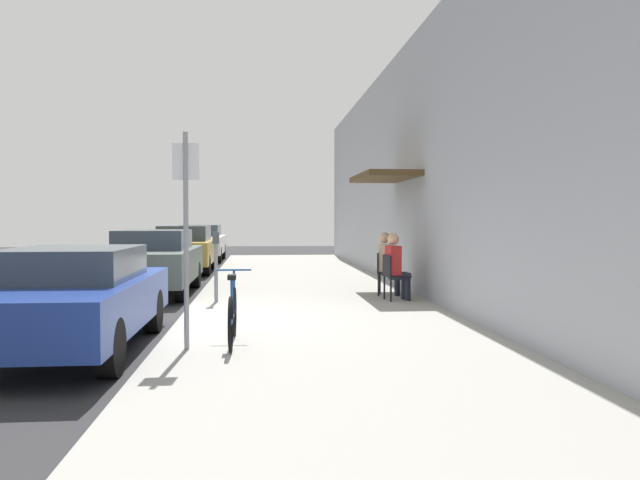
{
  "coord_description": "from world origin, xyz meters",
  "views": [
    {
      "loc": [
        1.29,
        -9.93,
        1.69
      ],
      "look_at": [
        2.66,
        4.87,
        1.2
      ],
      "focal_mm": 36.16,
      "sensor_mm": 36.0,
      "label": 1
    }
  ],
  "objects_px": {
    "parked_car_3": "(201,242)",
    "seated_patron_1": "(388,261)",
    "street_sign": "(186,223)",
    "cafe_chair_1": "(385,271)",
    "seated_patron_0": "(396,264)",
    "bicycle_0": "(233,315)",
    "parking_meter": "(216,261)",
    "parked_car_0": "(71,297)",
    "cafe_chair_0": "(393,274)",
    "parked_car_1": "(153,261)",
    "parked_car_2": "(184,248)"
  },
  "relations": [
    {
      "from": "parked_car_2",
      "to": "parked_car_3",
      "type": "relative_size",
      "value": 1.0
    },
    {
      "from": "parking_meter",
      "to": "bicycle_0",
      "type": "relative_size",
      "value": 0.77
    },
    {
      "from": "seated_patron_0",
      "to": "bicycle_0",
      "type": "bearing_deg",
      "value": -126.07
    },
    {
      "from": "parking_meter",
      "to": "street_sign",
      "type": "xyz_separation_m",
      "value": [
        -0.05,
        -4.42,
        0.75
      ]
    },
    {
      "from": "parked_car_3",
      "to": "bicycle_0",
      "type": "height_order",
      "value": "parked_car_3"
    },
    {
      "from": "cafe_chair_0",
      "to": "seated_patron_1",
      "type": "distance_m",
      "value": 0.86
    },
    {
      "from": "cafe_chair_0",
      "to": "seated_patron_0",
      "type": "height_order",
      "value": "seated_patron_0"
    },
    {
      "from": "parked_car_2",
      "to": "street_sign",
      "type": "xyz_separation_m",
      "value": [
        1.5,
        -12.71,
        0.88
      ]
    },
    {
      "from": "parking_meter",
      "to": "street_sign",
      "type": "relative_size",
      "value": 0.51
    },
    {
      "from": "bicycle_0",
      "to": "seated_patron_1",
      "type": "bearing_deg",
      "value": 58.85
    },
    {
      "from": "bicycle_0",
      "to": "parked_car_1",
      "type": "bearing_deg",
      "value": 107.44
    },
    {
      "from": "street_sign",
      "to": "parked_car_3",
      "type": "bearing_deg",
      "value": 94.7
    },
    {
      "from": "parking_meter",
      "to": "bicycle_0",
      "type": "xyz_separation_m",
      "value": [
        0.48,
        -4.12,
        -0.41
      ]
    },
    {
      "from": "street_sign",
      "to": "seated_patron_0",
      "type": "distance_m",
      "value": 5.63
    },
    {
      "from": "parked_car_3",
      "to": "street_sign",
      "type": "xyz_separation_m",
      "value": [
        1.5,
        -18.24,
        0.89
      ]
    },
    {
      "from": "parked_car_0",
      "to": "cafe_chair_1",
      "type": "height_order",
      "value": "parked_car_0"
    },
    {
      "from": "parked_car_3",
      "to": "cafe_chair_0",
      "type": "xyz_separation_m",
      "value": [
        4.92,
        -13.9,
        -0.13
      ]
    },
    {
      "from": "parked_car_3",
      "to": "seated_patron_1",
      "type": "distance_m",
      "value": 13.98
    },
    {
      "from": "seated_patron_0",
      "to": "seated_patron_1",
      "type": "bearing_deg",
      "value": 89.97
    },
    {
      "from": "street_sign",
      "to": "cafe_chair_1",
      "type": "bearing_deg",
      "value": 56.6
    },
    {
      "from": "parked_car_0",
      "to": "cafe_chair_1",
      "type": "bearing_deg",
      "value": 43.39
    },
    {
      "from": "seated_patron_0",
      "to": "cafe_chair_1",
      "type": "distance_m",
      "value": 0.87
    },
    {
      "from": "cafe_chair_1",
      "to": "seated_patron_0",
      "type": "bearing_deg",
      "value": -86.1
    },
    {
      "from": "cafe_chair_0",
      "to": "seated_patron_1",
      "type": "xyz_separation_m",
      "value": [
        0.06,
        0.84,
        0.19
      ]
    },
    {
      "from": "parked_car_0",
      "to": "parked_car_1",
      "type": "distance_m",
      "value": 6.24
    },
    {
      "from": "parking_meter",
      "to": "cafe_chair_1",
      "type": "height_order",
      "value": "parking_meter"
    },
    {
      "from": "parked_car_0",
      "to": "parked_car_1",
      "type": "xyz_separation_m",
      "value": [
        0.0,
        6.24,
        0.05
      ]
    },
    {
      "from": "parked_car_1",
      "to": "parked_car_2",
      "type": "height_order",
      "value": "parked_car_2"
    },
    {
      "from": "parking_meter",
      "to": "seated_patron_0",
      "type": "distance_m",
      "value": 3.43
    },
    {
      "from": "street_sign",
      "to": "parking_meter",
      "type": "bearing_deg",
      "value": 89.35
    },
    {
      "from": "seated_patron_0",
      "to": "seated_patron_1",
      "type": "height_order",
      "value": "same"
    },
    {
      "from": "street_sign",
      "to": "seated_patron_0",
      "type": "relative_size",
      "value": 2.02
    },
    {
      "from": "parked_car_3",
      "to": "street_sign",
      "type": "relative_size",
      "value": 1.69
    },
    {
      "from": "bicycle_0",
      "to": "cafe_chair_1",
      "type": "relative_size",
      "value": 1.97
    },
    {
      "from": "parked_car_3",
      "to": "cafe_chair_0",
      "type": "height_order",
      "value": "parked_car_3"
    },
    {
      "from": "bicycle_0",
      "to": "seated_patron_0",
      "type": "height_order",
      "value": "seated_patron_0"
    },
    {
      "from": "parked_car_2",
      "to": "parked_car_3",
      "type": "xyz_separation_m",
      "value": [
        -0.0,
        5.53,
        -0.01
      ]
    },
    {
      "from": "parked_car_1",
      "to": "parking_meter",
      "type": "xyz_separation_m",
      "value": [
        1.55,
        -2.36,
        0.14
      ]
    },
    {
      "from": "parked_car_1",
      "to": "parked_car_3",
      "type": "xyz_separation_m",
      "value": [
        -0.0,
        11.46,
        -0.0
      ]
    },
    {
      "from": "cafe_chair_0",
      "to": "cafe_chair_1",
      "type": "bearing_deg",
      "value": 89.87
    },
    {
      "from": "street_sign",
      "to": "cafe_chair_1",
      "type": "distance_m",
      "value": 6.3
    },
    {
      "from": "parked_car_0",
      "to": "street_sign",
      "type": "height_order",
      "value": "street_sign"
    },
    {
      "from": "parked_car_0",
      "to": "parked_car_2",
      "type": "distance_m",
      "value": 12.18
    },
    {
      "from": "bicycle_0",
      "to": "seated_patron_0",
      "type": "relative_size",
      "value": 1.33
    },
    {
      "from": "parked_car_1",
      "to": "cafe_chair_1",
      "type": "relative_size",
      "value": 5.06
    },
    {
      "from": "parked_car_1",
      "to": "bicycle_0",
      "type": "bearing_deg",
      "value": -72.56
    },
    {
      "from": "bicycle_0",
      "to": "cafe_chair_1",
      "type": "height_order",
      "value": "bicycle_0"
    },
    {
      "from": "bicycle_0",
      "to": "cafe_chair_0",
      "type": "bearing_deg",
      "value": 54.43
    },
    {
      "from": "parked_car_1",
      "to": "seated_patron_1",
      "type": "height_order",
      "value": "parked_car_1"
    },
    {
      "from": "street_sign",
      "to": "cafe_chair_0",
      "type": "xyz_separation_m",
      "value": [
        3.42,
        4.34,
        -1.02
      ]
    }
  ]
}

